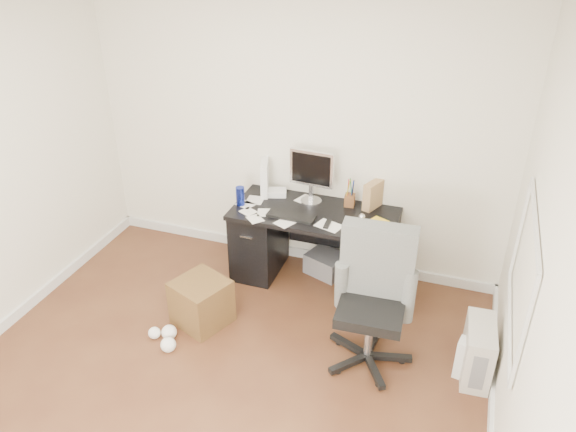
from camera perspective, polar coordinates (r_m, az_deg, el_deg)
name	(u,v)px	position (r m, az deg, el deg)	size (l,w,h in m)	color
ground	(210,394)	(4.44, -7.92, -17.48)	(4.00, 4.00, 0.00)	#482517
room_shell	(198,196)	(3.44, -9.09, 2.00)	(4.02, 4.02, 2.71)	silver
desk	(314,244)	(5.28, 2.62, -2.90)	(1.50, 0.70, 0.75)	black
loose_papers	(292,211)	(5.11, 0.39, 0.53)	(1.10, 0.60, 0.00)	white
lcd_monitor	(312,177)	(5.16, 2.42, 4.02)	(0.42, 0.24, 0.53)	silver
keyboard	(291,216)	(5.01, 0.32, -0.01)	(0.43, 0.15, 0.02)	black
computer_mouse	(362,217)	(5.00, 7.52, -0.10)	(0.06, 0.06, 0.06)	silver
travel_mug	(240,196)	(5.20, -4.87, 2.03)	(0.08, 0.08, 0.18)	navy
white_binder	(265,178)	(5.37, -2.39, 3.92)	(0.13, 0.28, 0.33)	white
magazine_file	(373,195)	(5.17, 8.63, 2.12)	(0.11, 0.22, 0.26)	#9D7F4C
pen_cup	(350,192)	(5.17, 6.33, 2.39)	(0.11, 0.11, 0.27)	brown
yellow_book	(377,225)	(4.92, 9.00, -0.88)	(0.16, 0.21, 0.04)	yellow
paper_remote	(329,225)	(4.89, 4.19, -0.90)	(0.22, 0.18, 0.02)	white
office_chair	(372,303)	(4.33, 8.50, -8.72)	(0.65, 0.65, 1.14)	#515351
pc_tower	(478,351)	(4.61, 18.72, -12.87)	(0.21, 0.46, 0.46)	beige
shopping_bag	(473,362)	(4.61, 18.28, -13.87)	(0.25, 0.18, 0.34)	silver
wicker_basket	(202,302)	(4.94, -8.78, -8.64)	(0.41, 0.41, 0.41)	#472D15
desk_printer	(326,264)	(5.55, 3.88, -4.84)	(0.35, 0.29, 0.21)	slate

